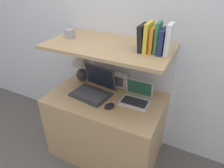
% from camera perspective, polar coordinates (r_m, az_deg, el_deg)
% --- Properties ---
extents(wall_back, '(6.00, 0.05, 2.40)m').
position_cam_1_polar(wall_back, '(2.02, 3.41, 13.52)').
color(wall_back, silver).
rests_on(wall_back, ground_plane).
extents(desk, '(1.09, 0.67, 0.71)m').
position_cam_1_polar(desk, '(2.13, -1.66, -11.81)').
color(desk, tan).
rests_on(desk, ground_plane).
extents(back_riser, '(1.09, 0.04, 1.19)m').
position_cam_1_polar(back_riser, '(2.24, 2.48, -1.78)').
color(back_riser, silver).
rests_on(back_riser, ground_plane).
extents(shelf, '(1.09, 0.60, 0.03)m').
position_cam_1_polar(shelf, '(1.74, -0.93, 10.83)').
color(shelf, tan).
rests_on(shelf, back_riser).
extents(table_lamp, '(0.21, 0.21, 0.34)m').
position_cam_1_polar(table_lamp, '(2.11, -8.94, 6.26)').
color(table_lamp, '#2D2D33').
rests_on(table_lamp, desk).
extents(laptop_large, '(0.39, 0.35, 0.26)m').
position_cam_1_polar(laptop_large, '(1.95, -5.28, -1.31)').
color(laptop_large, '#333338').
rests_on(laptop_large, desk).
extents(laptop_small, '(0.26, 0.22, 0.19)m').
position_cam_1_polar(laptop_small, '(1.84, 6.94, -3.80)').
color(laptop_small, silver).
rests_on(laptop_small, desk).
extents(computer_mouse, '(0.11, 0.12, 0.04)m').
position_cam_1_polar(computer_mouse, '(1.76, -0.75, -6.31)').
color(computer_mouse, black).
rests_on(computer_mouse, desk).
extents(router_box, '(0.12, 0.07, 0.14)m').
position_cam_1_polar(router_box, '(2.04, 2.36, 1.06)').
color(router_box, white).
rests_on(router_box, desk).
extents(book_white, '(0.04, 0.13, 0.23)m').
position_cam_1_polar(book_white, '(1.55, 15.96, 12.15)').
color(book_white, silver).
rests_on(book_white, shelf).
extents(book_navy, '(0.04, 0.17, 0.19)m').
position_cam_1_polar(book_navy, '(1.56, 14.24, 11.72)').
color(book_navy, navy).
rests_on(book_navy, shelf).
extents(book_green, '(0.03, 0.13, 0.23)m').
position_cam_1_polar(book_green, '(1.56, 12.96, 12.76)').
color(book_green, '#2D7042').
rests_on(book_green, shelf).
extents(book_orange, '(0.03, 0.13, 0.19)m').
position_cam_1_polar(book_orange, '(1.58, 11.59, 12.28)').
color(book_orange, orange).
rests_on(book_orange, shelf).
extents(book_yellow, '(0.03, 0.17, 0.22)m').
position_cam_1_polar(book_yellow, '(1.58, 10.32, 13.09)').
color(book_yellow, gold).
rests_on(book_yellow, shelf).
extents(book_black, '(0.05, 0.17, 0.20)m').
position_cam_1_polar(book_black, '(1.60, 8.81, 12.99)').
color(book_black, black).
rests_on(book_black, shelf).
extents(shelf_gadget, '(0.08, 0.06, 0.08)m').
position_cam_1_polar(shelf_gadget, '(1.93, -11.95, 13.88)').
color(shelf_gadget, '#99999E').
rests_on(shelf_gadget, shelf).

